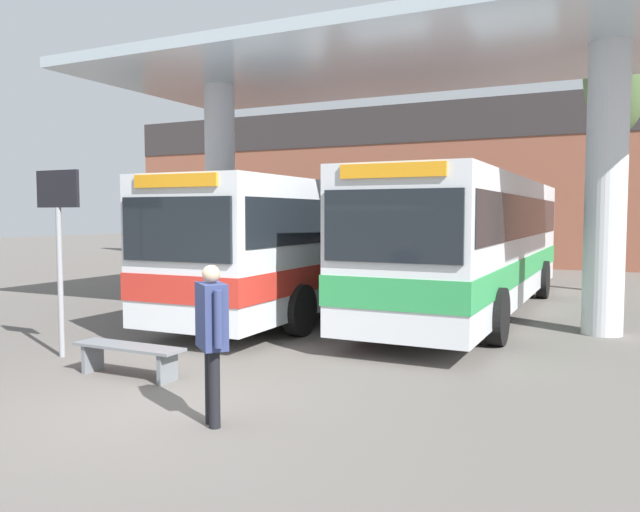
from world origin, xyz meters
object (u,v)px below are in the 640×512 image
at_px(transit_bus_left_bay, 321,240).
at_px(waiting_bench_near_pillar, 129,353).
at_px(poplar_tree_behind_left, 617,69).
at_px(info_sign_platform, 59,225).
at_px(pedestrian_waiting, 212,328).
at_px(parked_car_street, 273,241).
at_px(transit_bus_center_bay, 475,238).

height_order(transit_bus_left_bay, waiting_bench_near_pillar, transit_bus_left_bay).
xyz_separation_m(waiting_bench_near_pillar, poplar_tree_behind_left, (6.01, 13.72, 6.23)).
height_order(transit_bus_left_bay, info_sign_platform, info_sign_platform).
xyz_separation_m(pedestrian_waiting, parked_car_street, (-10.93, 19.93, -0.04)).
distance_m(transit_bus_center_bay, waiting_bench_near_pillar, 8.90).
xyz_separation_m(transit_bus_center_bay, pedestrian_waiting, (-0.83, -9.38, -0.67)).
distance_m(transit_bus_left_bay, info_sign_platform, 6.94).
relative_size(poplar_tree_behind_left, parked_car_street, 1.91).
distance_m(transit_bus_center_bay, parked_car_street, 15.82).
relative_size(transit_bus_left_bay, waiting_bench_near_pillar, 6.55).
bearing_deg(transit_bus_center_bay, waiting_bench_near_pillar, 68.77).
bearing_deg(pedestrian_waiting, transit_bus_left_bay, 147.94).
bearing_deg(waiting_bench_near_pillar, pedestrian_waiting, -26.75).
relative_size(transit_bus_left_bay, info_sign_platform, 3.79).
height_order(waiting_bench_near_pillar, parked_car_street, parked_car_street).
height_order(transit_bus_left_bay, pedestrian_waiting, transit_bus_left_bay).
bearing_deg(info_sign_platform, poplar_tree_behind_left, 59.20).
bearing_deg(transit_bus_left_bay, poplar_tree_behind_left, -136.23).
relative_size(info_sign_platform, poplar_tree_behind_left, 0.35).
height_order(pedestrian_waiting, parked_car_street, parked_car_street).
bearing_deg(info_sign_platform, waiting_bench_near_pillar, -14.12).
height_order(transit_bus_center_bay, poplar_tree_behind_left, poplar_tree_behind_left).
bearing_deg(poplar_tree_behind_left, waiting_bench_near_pillar, -113.66).
relative_size(pedestrian_waiting, poplar_tree_behind_left, 0.20).
bearing_deg(parked_car_street, pedestrian_waiting, -63.11).
bearing_deg(transit_bus_center_bay, poplar_tree_behind_left, -117.63).
distance_m(pedestrian_waiting, poplar_tree_behind_left, 16.29).
relative_size(transit_bus_center_bay, parked_car_street, 2.59).
distance_m(transit_bus_left_bay, waiting_bench_near_pillar, 7.40).
bearing_deg(transit_bus_left_bay, transit_bus_center_bay, -166.46).
relative_size(transit_bus_left_bay, poplar_tree_behind_left, 1.31).
relative_size(pedestrian_waiting, parked_car_street, 0.39).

